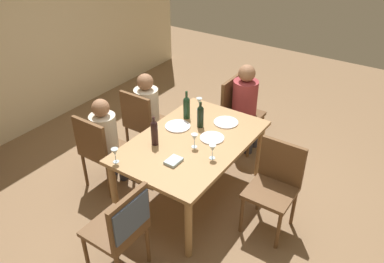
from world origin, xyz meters
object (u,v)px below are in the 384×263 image
object	(u,v)px
wine_glass_near_left	(212,149)
wine_glass_centre	(115,153)
wine_bottle_short_olive	(154,132)
chair_left_end	(124,224)
dining_table	(192,146)
wine_glass_near_right	(194,138)
chair_right_end	(238,109)
chair_far_left	(100,148)
chair_near	(275,181)
dinner_plate_host	(226,122)
wine_glass_far	(199,101)
wine_bottle_tall_green	(200,116)
person_man_bearded	(106,136)
person_man_guest	(246,102)
wine_bottle_dark_red	(187,107)
dinner_plate_guest_left	(178,126)
person_woman_host	(148,109)
chair_far_right	(143,120)

from	to	relation	value
wine_glass_near_left	wine_glass_centre	xyz separation A→B (m)	(-0.56, 0.72, 0.00)
wine_bottle_short_olive	wine_glass_centre	size ratio (longest dim) A/B	2.10
chair_left_end	dining_table	bearing A→B (deg)	6.00
wine_glass_near_right	chair_right_end	bearing A→B (deg)	8.03
chair_far_left	chair_near	size ratio (longest dim) A/B	1.00
dinner_plate_host	chair_near	bearing A→B (deg)	-117.27
dining_table	wine_glass_near_left	bearing A→B (deg)	-114.91
dining_table	wine_glass_near_right	size ratio (longest dim) A/B	10.70
wine_glass_far	chair_near	bearing A→B (deg)	-112.45
chair_near	wine_bottle_tall_green	distance (m)	1.04
person_man_bearded	person_man_guest	bearing A→B (deg)	58.41
wine_bottle_dark_red	dinner_plate_guest_left	distance (m)	0.26
person_man_guest	wine_glass_near_left	bearing A→B (deg)	13.17
dining_table	chair_near	size ratio (longest dim) A/B	1.73
wine_bottle_tall_green	dinner_plate_host	xyz separation A→B (m)	(0.22, -0.19, -0.13)
person_woman_host	person_man_bearded	xyz separation A→B (m)	(-0.72, 0.00, -0.01)
chair_right_end	person_man_guest	distance (m)	0.17
wine_glass_centre	wine_glass_near_right	world-z (taller)	same
wine_bottle_short_olive	wine_glass_near_left	world-z (taller)	wine_bottle_short_olive
dining_table	wine_glass_centre	xyz separation A→B (m)	(-0.72, 0.38, 0.19)
chair_left_end	dinner_plate_guest_left	distance (m)	1.37
chair_far_right	person_man_bearded	xyz separation A→B (m)	(-0.60, 0.00, 0.10)
chair_far_right	wine_glass_centre	size ratio (longest dim) A/B	6.17
chair_far_right	chair_near	bearing A→B (deg)	-5.83
person_man_bearded	person_man_guest	distance (m)	1.77
person_woman_host	dining_table	bearing A→B (deg)	-23.06
person_woman_host	wine_bottle_tall_green	world-z (taller)	person_woman_host
dining_table	wine_bottle_dark_red	world-z (taller)	wine_bottle_dark_red
dining_table	wine_glass_far	world-z (taller)	wine_glass_far
wine_bottle_tall_green	wine_glass_far	xyz separation A→B (m)	(0.31, 0.22, -0.03)
chair_far_right	wine_bottle_short_olive	xyz separation A→B (m)	(-0.54, -0.64, 0.34)
person_woman_host	wine_glass_far	bearing A→B (deg)	17.82
chair_right_end	person_man_guest	size ratio (longest dim) A/B	0.80
chair_near	wine_bottle_dark_red	world-z (taller)	wine_bottle_dark_red
chair_far_right	person_man_guest	xyz separation A→B (m)	(0.91, -0.93, 0.13)
wine_bottle_tall_green	wine_glass_near_left	bearing A→B (deg)	-135.98
chair_far_left	chair_left_end	xyz separation A→B (m)	(-0.73, -1.03, 0.06)
wine_bottle_dark_red	dinner_plate_guest_left	size ratio (longest dim) A/B	1.19
wine_bottle_dark_red	chair_left_end	bearing A→B (deg)	-164.28
wine_bottle_tall_green	dinner_plate_host	bearing A→B (deg)	-40.49
wine_bottle_tall_green	chair_right_end	bearing A→B (deg)	0.96
person_man_guest	wine_glass_far	world-z (taller)	person_man_guest
chair_far_left	person_man_bearded	size ratio (longest dim) A/B	0.85
chair_left_end	wine_glass_far	xyz separation A→B (m)	(1.76, 0.42, 0.24)
person_woman_host	wine_glass_centre	xyz separation A→B (m)	(-1.10, -0.52, 0.19)
dining_table	wine_glass_far	size ratio (longest dim) A/B	10.70
dining_table	wine_glass_centre	world-z (taller)	wine_glass_centre
chair_left_end	wine_glass_far	distance (m)	1.82
dining_table	chair_far_left	world-z (taller)	chair_far_left
person_woman_host	wine_glass_centre	size ratio (longest dim) A/B	7.42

